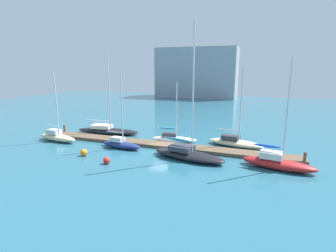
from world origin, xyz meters
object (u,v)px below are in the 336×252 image
sailboat_0 (57,136)px  sailboat_4 (187,153)px  sailboat_3 (173,138)px  sailboat_5 (235,142)px  mooring_buoy_red (107,160)px  sailboat_1 (107,130)px  harbor_building_distant (196,73)px  sailboat_2 (121,143)px  mooring_buoy_orange (84,152)px  sailboat_6 (277,162)px

sailboat_0 → sailboat_4: 16.87m
sailboat_3 → sailboat_5: bearing=-2.0°
sailboat_5 → mooring_buoy_red: (-10.61, -10.07, -0.19)m
sailboat_1 → sailboat_5: bearing=-6.7°
sailboat_0 → mooring_buoy_red: bearing=-17.7°
sailboat_0 → harbor_building_distant: bearing=94.0°
sailboat_2 → sailboat_5: size_ratio=0.94×
sailboat_2 → sailboat_5: sailboat_5 is taller
mooring_buoy_orange → mooring_buoy_red: (3.49, -1.19, -0.02)m
sailboat_5 → harbor_building_distant: harbor_building_distant is taller
sailboat_1 → harbor_building_distant: harbor_building_distant is taller
sailboat_2 → sailboat_5: (11.94, 5.18, -0.01)m
sailboat_2 → mooring_buoy_red: bearing=-69.3°
sailboat_4 → mooring_buoy_orange: 10.57m
sailboat_0 → mooring_buoy_orange: (6.67, -3.54, -0.22)m
sailboat_2 → harbor_building_distant: 55.41m
sailboat_0 → sailboat_6: 25.09m
sailboat_3 → sailboat_6: size_ratio=0.75×
mooring_buoy_orange → harbor_building_distant: 58.91m
sailboat_0 → mooring_buoy_red: size_ratio=12.67×
mooring_buoy_red → sailboat_3: bearing=70.0°
sailboat_1 → mooring_buoy_red: size_ratio=16.09×
sailboat_3 → mooring_buoy_orange: size_ratio=10.28×
sailboat_4 → mooring_buoy_orange: size_ratio=18.27×
sailboat_0 → sailboat_6: bearing=6.2°
sailboat_6 → sailboat_4: bearing=-169.2°
sailboat_6 → sailboat_0: bearing=-172.0°
sailboat_5 → sailboat_0: bearing=-155.0°
sailboat_0 → mooring_buoy_red: sailboat_0 is taller
mooring_buoy_red → harbor_building_distant: 60.40m
mooring_buoy_red → sailboat_2: bearing=105.2°
sailboat_6 → mooring_buoy_orange: size_ratio=13.77×
sailboat_3 → sailboat_4: size_ratio=0.56×
sailboat_3 → sailboat_5: 7.28m
sailboat_5 → sailboat_6: (4.32, -5.82, 0.12)m
sailboat_2 → sailboat_3: sailboat_2 is taller
sailboat_1 → sailboat_3: size_ratio=1.46×
sailboat_2 → sailboat_5: bearing=29.0°
sailboat_0 → sailboat_3: bearing=25.8°
sailboat_5 → harbor_building_distant: 52.99m
mooring_buoy_red → mooring_buoy_orange: bearing=161.1°
harbor_building_distant → mooring_buoy_red: bearing=-83.3°
sailboat_1 → sailboat_2: sailboat_1 is taller
sailboat_3 → harbor_building_distant: 51.83m
sailboat_3 → mooring_buoy_red: bearing=-118.4°
sailboat_6 → sailboat_2: bearing=-173.1°
sailboat_2 → sailboat_1: bearing=140.5°
sailboat_0 → harbor_building_distant: (3.17, 54.86, 6.75)m
sailboat_2 → mooring_buoy_red: (1.33, -4.89, -0.20)m
sailboat_6 → harbor_building_distant: (-21.92, 55.34, 6.68)m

